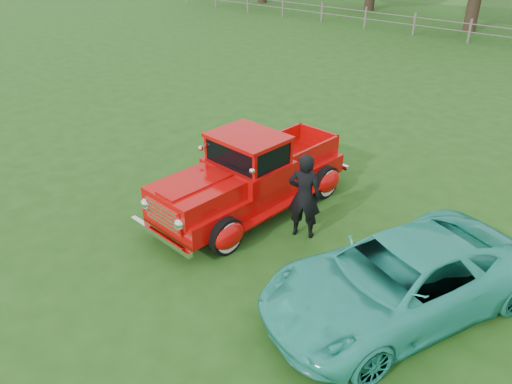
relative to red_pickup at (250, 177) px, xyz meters
The scene contains 4 objects.
ground 2.35m from the red_pickup, 70.15° to the right, with size 140.00×140.00×0.00m, color #1F4A13.
red_pickup is the anchor object (origin of this frame).
teal_sedan 4.08m from the red_pickup, 14.08° to the right, with size 2.13×4.61×1.28m, color teal.
man 1.50m from the red_pickup, ahead, with size 0.66×0.43×1.80m, color black.
Camera 1 is at (5.49, -5.19, 5.70)m, focal length 35.00 mm.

